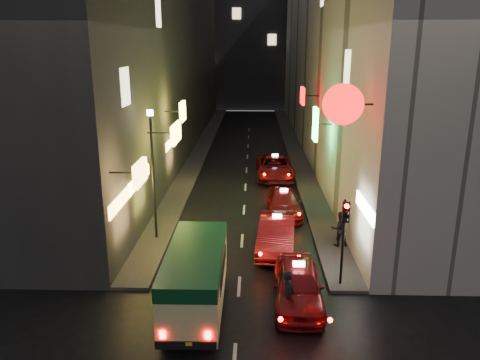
# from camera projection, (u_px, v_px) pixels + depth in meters

# --- Properties ---
(building_left) EXTENTS (7.59, 52.00, 18.00)m
(building_left) POSITION_uv_depth(u_px,v_px,m) (157.00, 48.00, 40.76)
(building_left) COLOR #383432
(building_left) RESTS_ON ground
(building_right) EXTENTS (7.90, 52.00, 18.00)m
(building_right) POSITION_uv_depth(u_px,v_px,m) (341.00, 48.00, 40.30)
(building_right) COLOR #ADA99F
(building_right) RESTS_ON ground
(building_far) EXTENTS (30.00, 10.00, 22.00)m
(building_far) POSITION_uv_depth(u_px,v_px,m) (251.00, 33.00, 70.72)
(building_far) COLOR #2E2E33
(building_far) RESTS_ON ground
(sidewalk_left) EXTENTS (1.50, 52.00, 0.15)m
(sidewalk_left) POSITION_uv_depth(u_px,v_px,m) (202.00, 148.00, 43.13)
(sidewalk_left) COLOR #444240
(sidewalk_left) RESTS_ON ground
(sidewalk_right) EXTENTS (1.50, 52.00, 0.15)m
(sidewalk_right) POSITION_uv_depth(u_px,v_px,m) (294.00, 149.00, 42.89)
(sidewalk_right) COLOR #444240
(sidewalk_right) RESTS_ON ground
(minibus) EXTENTS (1.97, 5.52, 2.37)m
(minibus) POSITION_uv_depth(u_px,v_px,m) (196.00, 272.00, 16.47)
(minibus) COLOR #F1ED96
(minibus) RESTS_ON ground
(taxi_near) EXTENTS (2.43, 5.57, 1.92)m
(taxi_near) POSITION_uv_depth(u_px,v_px,m) (298.00, 282.00, 17.09)
(taxi_near) COLOR maroon
(taxi_near) RESTS_ON ground
(taxi_second) EXTENTS (2.86, 5.85, 1.97)m
(taxi_second) POSITION_uv_depth(u_px,v_px,m) (277.00, 231.00, 21.71)
(taxi_second) COLOR maroon
(taxi_second) RESTS_ON ground
(taxi_third) EXTENTS (2.11, 4.85, 1.70)m
(taxi_third) POSITION_uv_depth(u_px,v_px,m) (284.00, 201.00, 26.34)
(taxi_third) COLOR maroon
(taxi_third) RESTS_ON ground
(taxi_far) EXTENTS (2.47, 5.78, 1.99)m
(taxi_far) POSITION_uv_depth(u_px,v_px,m) (275.00, 165.00, 33.59)
(taxi_far) COLOR maroon
(taxi_far) RESTS_ON ground
(pedestrian_crossing) EXTENTS (0.61, 0.76, 2.00)m
(pedestrian_crossing) POSITION_uv_depth(u_px,v_px,m) (288.00, 291.00, 16.17)
(pedestrian_crossing) COLOR black
(pedestrian_crossing) RESTS_ON ground
(pedestrian_sidewalk) EXTENTS (0.76, 0.52, 1.91)m
(pedestrian_sidewalk) POSITION_uv_depth(u_px,v_px,m) (340.00, 226.00, 21.72)
(pedestrian_sidewalk) COLOR black
(pedestrian_sidewalk) RESTS_ON sidewalk_right
(traffic_light) EXTENTS (0.26, 0.43, 3.50)m
(traffic_light) POSITION_uv_depth(u_px,v_px,m) (345.00, 224.00, 17.65)
(traffic_light) COLOR black
(traffic_light) RESTS_ON sidewalk_right
(lamp_post) EXTENTS (0.28, 0.28, 6.22)m
(lamp_post) POSITION_uv_depth(u_px,v_px,m) (153.00, 166.00, 21.95)
(lamp_post) COLOR black
(lamp_post) RESTS_ON sidewalk_left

